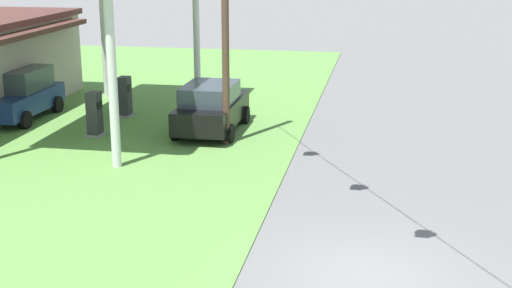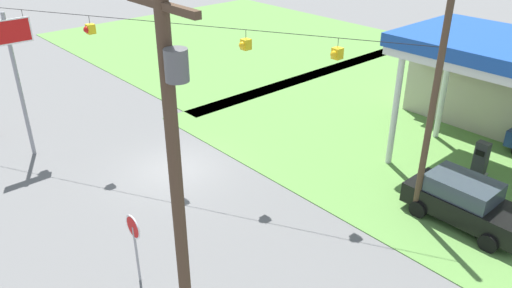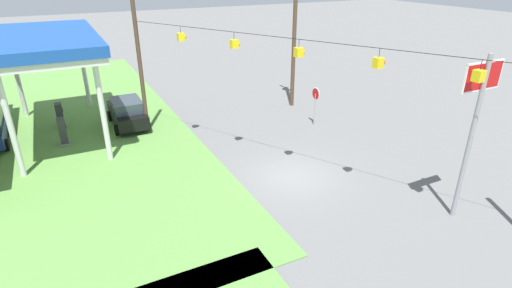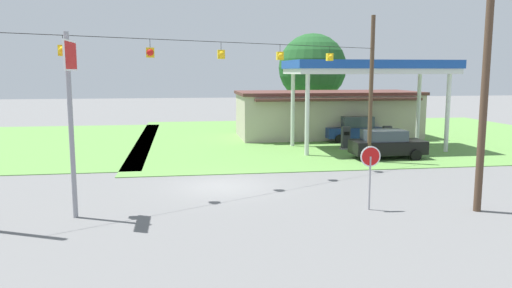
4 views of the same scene
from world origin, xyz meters
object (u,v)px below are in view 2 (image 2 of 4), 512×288
object	(u,v)px
stop_sign_overhead	(13,59)
fuel_pump_near	(481,160)
utility_pole_main	(178,189)
car_at_pumps_front	(465,202)
stop_sign_roadside	(134,235)

from	to	relation	value
stop_sign_overhead	fuel_pump_near	bearing A→B (deg)	42.90
utility_pole_main	car_at_pumps_front	bearing A→B (deg)	84.07
stop_sign_overhead	utility_pole_main	size ratio (longest dim) A/B	0.65
fuel_pump_near	stop_sign_roadside	world-z (taller)	stop_sign_roadside
utility_pole_main	stop_sign_roadside	bearing A→B (deg)	168.97
utility_pole_main	stop_sign_overhead	bearing A→B (deg)	174.55
fuel_pump_near	car_at_pumps_front	world-z (taller)	car_at_pumps_front
stop_sign_overhead	utility_pole_main	bearing A→B (deg)	-5.45
stop_sign_overhead	utility_pole_main	world-z (taller)	utility_pole_main
fuel_pump_near	stop_sign_overhead	size ratio (longest dim) A/B	0.24
car_at_pumps_front	stop_sign_roadside	bearing A→B (deg)	-116.23
fuel_pump_near	car_at_pumps_front	xyz separation A→B (m)	(1.30, -3.87, 0.17)
fuel_pump_near	stop_sign_roadside	xyz separation A→B (m)	(-3.99, -14.59, 1.06)
car_at_pumps_front	stop_sign_overhead	world-z (taller)	stop_sign_overhead
car_at_pumps_front	utility_pole_main	world-z (taller)	utility_pole_main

